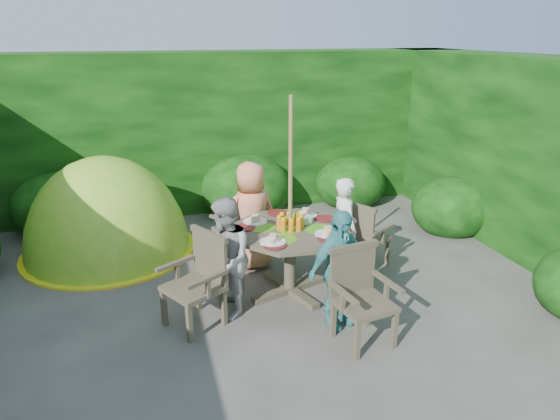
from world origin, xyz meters
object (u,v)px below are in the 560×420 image
object	(u,v)px
garden_chair_front	(360,294)
child_back	(251,216)
patio_table	(290,239)
child_left	(226,259)
garden_chair_back	(240,225)
garden_chair_left	(199,279)
child_right	(345,227)
dome_tent	(110,251)
parasol_pole	(290,200)
child_front	(338,269)
garden_chair_right	(364,234)

from	to	relation	value
garden_chair_front	child_back	world-z (taller)	child_back
patio_table	child_left	size ratio (longest dim) A/B	1.34
garden_chair_back	garden_chair_front	distance (m)	2.21
garden_chair_back	garden_chair_left	bearing A→B (deg)	32.95
garden_chair_back	child_left	bearing A→B (deg)	42.22
patio_table	garden_chair_left	size ratio (longest dim) A/B	1.86
child_right	dome_tent	world-z (taller)	dome_tent
patio_table	parasol_pole	size ratio (longest dim) A/B	0.77
patio_table	child_left	distance (m)	0.80
garden_chair_front	parasol_pole	bearing A→B (deg)	99.98
patio_table	child_right	bearing A→B (deg)	18.88
patio_table	child_back	distance (m)	0.80
garden_chair_front	child_back	distance (m)	1.91
garden_chair_back	dome_tent	distance (m)	1.85
parasol_pole	garden_chair_front	world-z (taller)	parasol_pole
parasol_pole	child_front	distance (m)	0.94
garden_chair_left	garden_chair_back	bearing A→B (deg)	123.12
garden_chair_left	child_back	xyz separation A→B (m)	(0.79, 1.10, 0.19)
garden_chair_right	patio_table	bearing A→B (deg)	78.19
child_back	garden_chair_back	bearing A→B (deg)	-85.97
child_left	child_back	bearing A→B (deg)	154.93
parasol_pole	dome_tent	xyz separation A→B (m)	(-2.00, 1.73, -1.10)
child_left	child_back	size ratio (longest dim) A/B	0.94
garden_chair_back	child_front	distance (m)	1.91
child_front	dome_tent	xyz separation A→B (m)	(-2.26, 2.49, -0.61)
garden_chair_right	child_front	bearing A→B (deg)	114.35
garden_chair_left	child_left	size ratio (longest dim) A/B	0.72
patio_table	dome_tent	xyz separation A→B (m)	(-2.00, 1.73, -0.65)
garden_chair_back	child_back	distance (m)	0.38
child_left	garden_chair_back	bearing A→B (deg)	163.53
child_left	child_back	distance (m)	1.13
garden_chair_front	patio_table	bearing A→B (deg)	99.74
garden_chair_right	garden_chair_back	bearing A→B (deg)	33.27
parasol_pole	garden_chair_back	xyz separation A→B (m)	(-0.34, 1.05, -0.64)
parasol_pole	garden_chair_back	distance (m)	1.28
child_right	child_left	world-z (taller)	child_left
garden_chair_right	child_right	world-z (taller)	child_right
child_front	garden_chair_right	bearing A→B (deg)	34.27
child_back	dome_tent	distance (m)	2.10
garden_chair_front	garden_chair_left	bearing A→B (deg)	144.20
garden_chair_front	garden_chair_back	bearing A→B (deg)	99.26
child_front	dome_tent	size ratio (longest dim) A/B	0.47
child_front	child_back	bearing A→B (deg)	88.91
garden_chair_right	child_right	bearing A→B (deg)	76.34
child_right	child_front	world-z (taller)	child_front
patio_table	child_right	distance (m)	0.80
garden_chair_front	child_back	bearing A→B (deg)	99.70
patio_table	garden_chair_back	distance (m)	1.12
child_left	garden_chair_left	bearing A→B (deg)	-73.07
garden_chair_right	child_right	size ratio (longest dim) A/B	0.69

